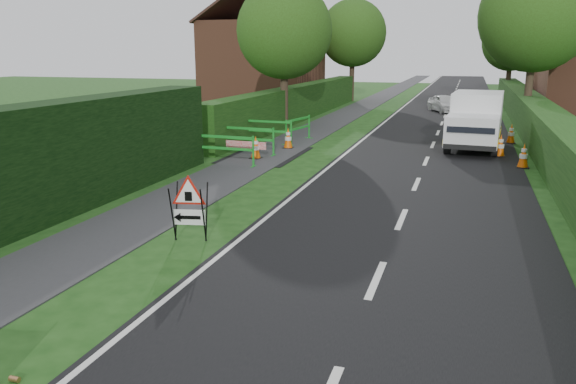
# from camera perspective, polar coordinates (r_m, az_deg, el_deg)

# --- Properties ---
(ground) EXTENTS (120.00, 120.00, 0.00)m
(ground) POSITION_cam_1_polar(r_m,az_deg,el_deg) (9.03, -8.17, -9.39)
(ground) COLOR #194112
(ground) RESTS_ON ground
(road_surface) EXTENTS (6.00, 90.00, 0.02)m
(road_surface) POSITION_cam_1_polar(r_m,az_deg,el_deg) (42.59, 16.22, 8.76)
(road_surface) COLOR black
(road_surface) RESTS_ON ground
(footpath) EXTENTS (2.00, 90.00, 0.02)m
(footpath) POSITION_cam_1_polar(r_m,az_deg,el_deg) (43.10, 8.81, 9.21)
(footpath) COLOR #2D2D30
(footpath) RESTS_ON ground
(hedge_west_far) EXTENTS (1.00, 24.00, 1.80)m
(hedge_west_far) POSITION_cam_1_polar(r_m,az_deg,el_deg) (30.89, 1.23, 7.47)
(hedge_west_far) COLOR #14380F
(hedge_west_far) RESTS_ON ground
(hedge_east) EXTENTS (1.20, 50.00, 1.50)m
(hedge_east) POSITION_cam_1_polar(r_m,az_deg,el_deg) (23.86, 24.30, 4.24)
(hedge_east) COLOR #14380F
(hedge_east) RESTS_ON ground
(house_west) EXTENTS (7.50, 7.40, 7.88)m
(house_west) POSITION_cam_1_polar(r_m,az_deg,el_deg) (39.86, -2.47, 13.13)
(house_west) COLOR brown
(house_west) RESTS_ON ground
(tree_nw) EXTENTS (4.40, 4.40, 6.70)m
(tree_nw) POSITION_cam_1_polar(r_m,az_deg,el_deg) (26.76, -0.39, 16.06)
(tree_nw) COLOR #2D2116
(tree_nw) RESTS_ON ground
(tree_ne) EXTENTS (5.20, 5.20, 7.79)m
(tree_ne) POSITION_cam_1_polar(r_m,az_deg,el_deg) (29.59, 23.90, 16.06)
(tree_ne) COLOR #2D2116
(tree_ne) RESTS_ON ground
(tree_fw) EXTENTS (4.80, 4.80, 7.24)m
(tree_fw) POSITION_cam_1_polar(r_m,az_deg,el_deg) (42.26, 6.62, 15.73)
(tree_fw) COLOR #2D2116
(tree_fw) RESTS_ON ground
(tree_fe) EXTENTS (4.20, 4.20, 6.33)m
(tree_fe) POSITION_cam_1_polar(r_m,az_deg,el_deg) (45.51, 21.78, 13.97)
(tree_fe) COLOR #2D2116
(tree_fe) RESTS_ON ground
(triangle_sign) EXTENTS (0.90, 0.90, 1.11)m
(triangle_sign) POSITION_cam_1_polar(r_m,az_deg,el_deg) (10.83, -10.21, -1.15)
(triangle_sign) COLOR black
(triangle_sign) RESTS_ON ground
(works_van) EXTENTS (2.09, 4.65, 2.07)m
(works_van) POSITION_cam_1_polar(r_m,az_deg,el_deg) (22.21, 18.52, 6.98)
(works_van) COLOR silver
(works_van) RESTS_ON ground
(traffic_cone_0) EXTENTS (0.38, 0.38, 0.79)m
(traffic_cone_0) POSITION_cam_1_polar(r_m,az_deg,el_deg) (19.13, 22.82, 3.42)
(traffic_cone_0) COLOR black
(traffic_cone_0) RESTS_ON ground
(traffic_cone_1) EXTENTS (0.38, 0.38, 0.79)m
(traffic_cone_1) POSITION_cam_1_polar(r_m,az_deg,el_deg) (20.90, 20.78, 4.43)
(traffic_cone_1) COLOR black
(traffic_cone_1) RESTS_ON ground
(traffic_cone_2) EXTENTS (0.38, 0.38, 0.79)m
(traffic_cone_2) POSITION_cam_1_polar(r_m,az_deg,el_deg) (24.13, 21.72, 5.53)
(traffic_cone_2) COLOR black
(traffic_cone_2) RESTS_ON ground
(traffic_cone_3) EXTENTS (0.38, 0.38, 0.79)m
(traffic_cone_3) POSITION_cam_1_polar(r_m,az_deg,el_deg) (19.20, -3.31, 4.54)
(traffic_cone_3) COLOR black
(traffic_cone_3) RESTS_ON ground
(traffic_cone_4) EXTENTS (0.38, 0.38, 0.79)m
(traffic_cone_4) POSITION_cam_1_polar(r_m,az_deg,el_deg) (21.24, 0.01, 5.49)
(traffic_cone_4) COLOR black
(traffic_cone_4) RESTS_ON ground
(ped_barrier_0) EXTENTS (2.07, 0.42, 1.00)m
(ped_barrier_0) POSITION_cam_1_polar(r_m,az_deg,el_deg) (18.15, -6.47, 4.68)
(ped_barrier_0) COLOR #1A8F27
(ped_barrier_0) RESTS_ON ground
(ped_barrier_1) EXTENTS (2.08, 0.50, 1.00)m
(ped_barrier_1) POSITION_cam_1_polar(r_m,az_deg,el_deg) (20.06, -4.12, 5.63)
(ped_barrier_1) COLOR #1A8F27
(ped_barrier_1) RESTS_ON ground
(ped_barrier_2) EXTENTS (2.08, 0.46, 1.00)m
(ped_barrier_2) POSITION_cam_1_polar(r_m,az_deg,el_deg) (22.04, -2.12, 6.43)
(ped_barrier_2) COLOR #1A8F27
(ped_barrier_2) RESTS_ON ground
(ped_barrier_3) EXTENTS (0.73, 2.09, 1.00)m
(ped_barrier_3) POSITION_cam_1_polar(r_m,az_deg,el_deg) (22.77, 1.04, 6.68)
(ped_barrier_3) COLOR #1A8F27
(ped_barrier_3) RESTS_ON ground
(redwhite_plank) EXTENTS (1.50, 0.12, 0.25)m
(redwhite_plank) POSITION_cam_1_polar(r_m,az_deg,el_deg) (19.47, -4.28, 3.49)
(redwhite_plank) COLOR red
(redwhite_plank) RESTS_ON ground
(litter_can) EXTENTS (0.12, 0.07, 0.07)m
(litter_can) POSITION_cam_1_polar(r_m,az_deg,el_deg) (7.28, -26.00, -16.95)
(litter_can) COLOR #BF7F4C
(litter_can) RESTS_ON ground
(hatchback_car) EXTENTS (2.39, 3.36, 1.06)m
(hatchback_car) POSITION_cam_1_polar(r_m,az_deg,el_deg) (35.36, 15.61, 8.67)
(hatchback_car) COLOR silver
(hatchback_car) RESTS_ON ground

